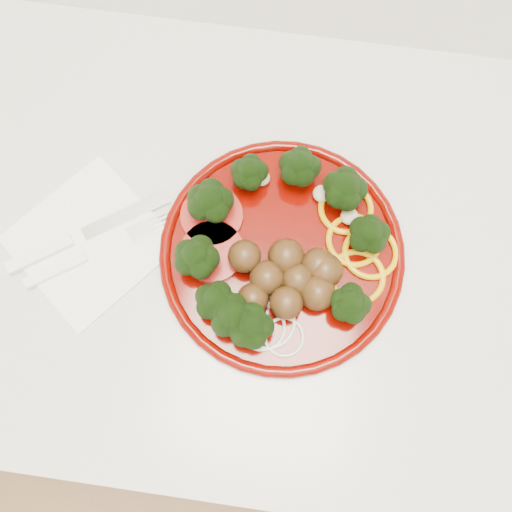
# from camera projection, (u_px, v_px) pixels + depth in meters

# --- Properties ---
(counter) EXTENTS (2.40, 0.60, 0.90)m
(counter) POSITION_uv_depth(u_px,v_px,m) (347.00, 319.00, 1.12)
(counter) COLOR beige
(counter) RESTS_ON ground
(plate) EXTENTS (0.29, 0.29, 0.07)m
(plate) POSITION_uv_depth(u_px,v_px,m) (280.00, 254.00, 0.67)
(plate) COLOR #510500
(plate) RESTS_ON counter
(napkin) EXTENTS (0.23, 0.23, 0.00)m
(napkin) POSITION_uv_depth(u_px,v_px,m) (90.00, 241.00, 0.69)
(napkin) COLOR white
(napkin) RESTS_ON counter
(knife) EXTENTS (0.18, 0.13, 0.01)m
(knife) POSITION_uv_depth(u_px,v_px,m) (67.00, 242.00, 0.69)
(knife) COLOR silver
(knife) RESTS_ON napkin
(fork) EXTENTS (0.16, 0.12, 0.01)m
(fork) POSITION_uv_depth(u_px,v_px,m) (73.00, 262.00, 0.68)
(fork) COLOR white
(fork) RESTS_ON napkin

